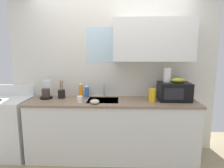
# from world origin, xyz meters

# --- Properties ---
(kitchen_wall_assembly) EXTENTS (3.29, 0.42, 2.50)m
(kitchen_wall_assembly) POSITION_xyz_m (0.13, 0.30, 1.37)
(kitchen_wall_assembly) COLOR silver
(kitchen_wall_assembly) RESTS_ON ground
(counter_unit) EXTENTS (2.52, 0.63, 0.90)m
(counter_unit) POSITION_xyz_m (-0.00, 0.00, 0.46)
(counter_unit) COLOR white
(counter_unit) RESTS_ON ground
(sink_faucet) EXTENTS (0.03, 0.03, 0.20)m
(sink_faucet) POSITION_xyz_m (-0.14, 0.24, 1.00)
(sink_faucet) COLOR #B2B5BA
(sink_faucet) RESTS_ON counter_unit
(stove_range) EXTENTS (0.60, 0.60, 1.08)m
(stove_range) POSITION_xyz_m (-1.61, 0.00, 0.46)
(stove_range) COLOR white
(stove_range) RESTS_ON ground
(microwave) EXTENTS (0.46, 0.35, 0.27)m
(microwave) POSITION_xyz_m (0.93, 0.05, 1.04)
(microwave) COLOR black
(microwave) RESTS_ON counter_unit
(banana_bunch) EXTENTS (0.20, 0.11, 0.07)m
(banana_bunch) POSITION_xyz_m (0.98, 0.05, 1.20)
(banana_bunch) COLOR gold
(banana_bunch) RESTS_ON microwave
(paper_towel_roll) EXTENTS (0.11, 0.11, 0.22)m
(paper_towel_roll) POSITION_xyz_m (0.83, 0.10, 1.28)
(paper_towel_roll) COLOR white
(paper_towel_roll) RESTS_ON microwave
(coffee_maker) EXTENTS (0.19, 0.21, 0.28)m
(coffee_maker) POSITION_xyz_m (-1.03, 0.11, 1.00)
(coffee_maker) COLOR black
(coffee_maker) RESTS_ON counter_unit
(dish_soap_bottle_blue) EXTENTS (0.07, 0.07, 0.20)m
(dish_soap_bottle_blue) POSITION_xyz_m (-0.42, 0.21, 0.99)
(dish_soap_bottle_blue) COLOR blue
(dish_soap_bottle_blue) RESTS_ON counter_unit
(dish_soap_bottle_orange) EXTENTS (0.06, 0.06, 0.24)m
(dish_soap_bottle_orange) POSITION_xyz_m (-0.50, 0.19, 1.01)
(dish_soap_bottle_orange) COLOR orange
(dish_soap_bottle_orange) RESTS_ON counter_unit
(cereal_canister) EXTENTS (0.10, 0.10, 0.19)m
(cereal_canister) POSITION_xyz_m (0.59, -0.05, 0.99)
(cereal_canister) COLOR gold
(cereal_canister) RESTS_ON counter_unit
(mug_white) EXTENTS (0.08, 0.08, 0.09)m
(mug_white) POSITION_xyz_m (-0.46, -0.14, 0.95)
(mug_white) COLOR white
(mug_white) RESTS_ON counter_unit
(utensil_crock) EXTENTS (0.11, 0.11, 0.28)m
(utensil_crock) POSITION_xyz_m (-0.80, 0.12, 0.97)
(utensil_crock) COLOR black
(utensil_crock) RESTS_ON counter_unit
(small_bowl) EXTENTS (0.13, 0.13, 0.06)m
(small_bowl) POSITION_xyz_m (-0.24, -0.20, 0.93)
(small_bowl) COLOR beige
(small_bowl) RESTS_ON counter_unit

